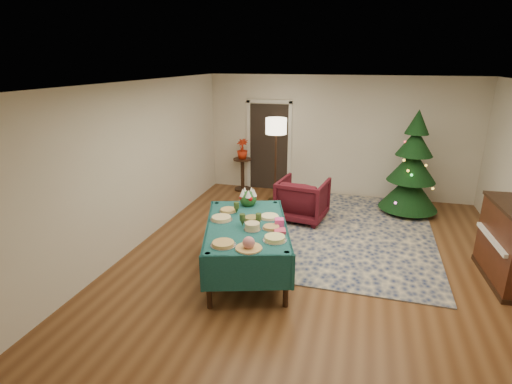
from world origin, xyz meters
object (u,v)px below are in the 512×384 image
(armchair, at_px, (303,198))
(christmas_tree, at_px, (412,168))
(gift_box, at_px, (279,222))
(potted_plant, at_px, (242,153))
(floor_lamp, at_px, (276,131))
(buffet_table, at_px, (247,234))
(side_table, at_px, (243,175))

(armchair, height_order, christmas_tree, christmas_tree)
(gift_box, relative_size, christmas_tree, 0.06)
(gift_box, xyz_separation_m, potted_plant, (-1.69, 3.69, 0.09))
(armchair, bearing_deg, floor_lamp, -42.58)
(floor_lamp, relative_size, potted_plant, 3.95)
(potted_plant, relative_size, christmas_tree, 0.22)
(buffet_table, xyz_separation_m, gift_box, (0.47, 0.07, 0.20))
(buffet_table, height_order, gift_box, gift_box)
(potted_plant, height_order, christmas_tree, christmas_tree)
(buffet_table, height_order, potted_plant, potted_plant)
(gift_box, bearing_deg, buffet_table, -172.02)
(buffet_table, bearing_deg, floor_lamp, 95.34)
(buffet_table, bearing_deg, side_table, 108.11)
(side_table, bearing_deg, buffet_table, -71.89)
(side_table, bearing_deg, gift_box, -65.35)
(gift_box, xyz_separation_m, christmas_tree, (2.03, 3.14, 0.12))
(gift_box, height_order, side_table, gift_box)
(side_table, distance_m, christmas_tree, 3.81)
(side_table, bearing_deg, christmas_tree, -8.37)
(potted_plant, xyz_separation_m, christmas_tree, (3.73, -0.55, 0.04))
(side_table, bearing_deg, potted_plant, -90.00)
(gift_box, height_order, floor_lamp, floor_lamp)
(buffet_table, distance_m, potted_plant, 3.96)
(armchair, distance_m, potted_plant, 2.30)
(armchair, bearing_deg, christmas_tree, -146.40)
(buffet_table, relative_size, potted_plant, 4.80)
(side_table, bearing_deg, armchair, -41.48)
(gift_box, distance_m, side_table, 4.09)
(floor_lamp, height_order, side_table, floor_lamp)
(christmas_tree, bearing_deg, buffet_table, -127.92)
(armchair, bearing_deg, potted_plant, -32.82)
(armchair, relative_size, floor_lamp, 0.50)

